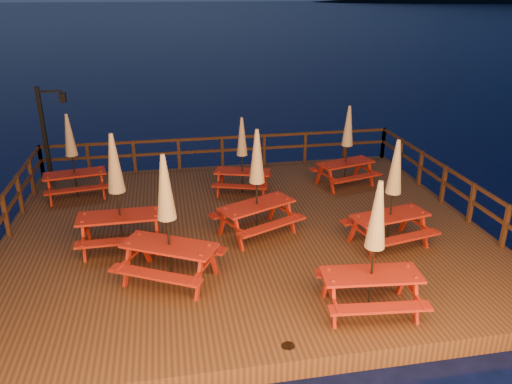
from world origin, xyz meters
TOP-DOWN VIEW (x-y plane):
  - ground at (0.00, 0.00)m, footprint 500.00×500.00m
  - deck at (0.00, 0.00)m, footprint 12.00×10.00m
  - deck_piles at (0.00, 0.00)m, footprint 11.44×9.44m
  - railing at (0.00, 1.78)m, footprint 11.80×9.75m
  - lamp_post at (-5.39, 4.55)m, footprint 0.85×0.18m
  - picnic_table_0 at (-1.92, -2.08)m, footprint 2.47×2.33m
  - picnic_table_1 at (0.32, 2.45)m, footprint 1.94×1.75m
  - picnic_table_2 at (-4.54, 3.03)m, footprint 1.96×1.70m
  - picnic_table_3 at (0.25, -0.31)m, footprint 2.37×2.21m
  - picnic_table_4 at (3.56, 2.50)m, footprint 2.08×1.86m
  - picnic_table_5 at (3.24, -1.43)m, footprint 2.10×1.85m
  - picnic_table_6 at (-3.02, -0.44)m, footprint 1.97×1.63m
  - picnic_table_7 at (1.76, -3.85)m, footprint 1.99×1.70m

SIDE VIEW (x-z plane):
  - deck_piles at x=0.00m, z-range -1.00..0.40m
  - ground at x=0.00m, z-range 0.00..0.00m
  - deck at x=0.00m, z-range 0.00..0.40m
  - railing at x=0.00m, z-range 0.61..1.71m
  - picnic_table_1 at x=0.32m, z-range 0.45..2.76m
  - picnic_table_2 at x=-4.54m, z-range 0.45..2.94m
  - picnic_table_4 at x=3.56m, z-range 0.45..2.95m
  - picnic_table_5 at x=3.24m, z-range 0.45..3.06m
  - picnic_table_7 at x=1.76m, z-range 0.45..3.10m
  - picnic_table_3 at x=0.25m, z-range 0.45..3.16m
  - picnic_table_0 at x=-1.92m, z-range 0.45..3.24m
  - picnic_table_6 at x=-3.02m, z-range 0.45..3.25m
  - lamp_post at x=-5.39m, z-range 0.70..3.70m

